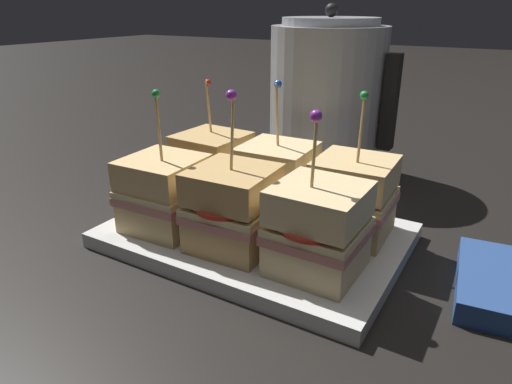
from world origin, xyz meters
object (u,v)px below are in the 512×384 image
at_px(sandwich_front_left, 165,193).
at_px(sandwich_back_right, 353,197).
at_px(sandwich_front_right, 318,229).
at_px(sandwich_back_left, 212,167).
at_px(sandwich_back_center, 275,180).
at_px(sandwich_front_center, 232,208).
at_px(serving_platter, 256,235).
at_px(kettle_steel, 327,101).

bearing_deg(sandwich_front_left, sandwich_back_right, 26.51).
distance_m(sandwich_front_left, sandwich_front_right, 0.20).
height_order(sandwich_front_left, sandwich_front_right, sandwich_front_left).
relative_size(sandwich_back_left, sandwich_back_center, 0.95).
relative_size(sandwich_front_center, sandwich_front_right, 1.06).
distance_m(serving_platter, sandwich_back_right, 0.12).
height_order(sandwich_front_center, kettle_steel, kettle_steel).
relative_size(sandwich_back_right, kettle_steel, 0.62).
bearing_deg(sandwich_front_right, serving_platter, 154.75).
distance_m(sandwich_front_left, kettle_steel, 0.33).
xyz_separation_m(sandwich_front_left, sandwich_back_right, (0.20, 0.10, 0.00)).
bearing_deg(sandwich_front_left, sandwich_front_right, 0.98).
distance_m(sandwich_front_left, sandwich_back_left, 0.10).
bearing_deg(sandwich_back_center, sandwich_back_left, 179.77).
relative_size(sandwich_front_right, sandwich_back_center, 0.97).
height_order(sandwich_back_center, kettle_steel, kettle_steel).
distance_m(serving_platter, kettle_steel, 0.30).
bearing_deg(sandwich_front_left, kettle_steel, 77.94).
xyz_separation_m(sandwich_front_right, sandwich_back_left, (-0.20, 0.10, -0.00)).
relative_size(serving_platter, sandwich_back_left, 2.11).
relative_size(serving_platter, kettle_steel, 1.26).
relative_size(sandwich_front_left, sandwich_back_right, 1.00).
relative_size(sandwich_front_center, sandwich_back_left, 1.07).
bearing_deg(serving_platter, sandwich_back_left, 152.59).
bearing_deg(kettle_steel, sandwich_back_right, -59.97).
distance_m(serving_platter, sandwich_front_center, 0.07).
height_order(serving_platter, sandwich_back_left, sandwich_back_left).
height_order(sandwich_front_left, sandwich_back_right, same).
bearing_deg(kettle_steel, sandwich_back_center, -83.38).
bearing_deg(sandwich_front_right, sandwich_back_left, 153.65).
xyz_separation_m(serving_platter, sandwich_front_center, (-0.00, -0.05, 0.05)).
bearing_deg(sandwich_back_right, sandwich_front_center, -136.77).
xyz_separation_m(sandwich_front_left, sandwich_front_right, (0.20, 0.00, 0.00)).
bearing_deg(sandwich_front_right, sandwich_back_right, 88.89).
bearing_deg(sandwich_back_center, sandwich_front_left, -132.72).
relative_size(sandwich_front_left, sandwich_back_left, 1.03).
relative_size(sandwich_front_center, sandwich_back_center, 1.02).
height_order(serving_platter, sandwich_back_right, sandwich_back_right).
xyz_separation_m(serving_platter, sandwich_front_right, (0.10, -0.05, 0.05)).
xyz_separation_m(sandwich_back_left, sandwich_back_right, (0.20, -0.00, 0.00)).
distance_m(sandwich_back_right, kettle_steel, 0.26).
bearing_deg(kettle_steel, sandwich_front_left, -102.06).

